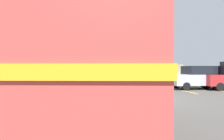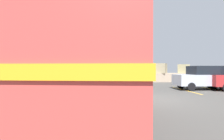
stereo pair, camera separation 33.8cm
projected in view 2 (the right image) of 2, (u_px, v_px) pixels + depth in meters
name	position (u px, v px, depth m)	size (l,w,h in m)	color
ground	(152.00, 100.00, 8.84)	(32.00, 26.00, 0.02)	#474542
breakwater	(122.00, 76.00, 20.58)	(31.36, 2.30, 2.37)	tan
vintage_coach	(101.00, 58.00, 6.16)	(3.58, 8.83, 3.70)	black
parked_car_nearest	(202.00, 77.00, 13.03)	(4.11, 1.75, 1.86)	black
lamp_post	(139.00, 48.00, 14.46)	(0.79, 0.70, 6.20)	#5B5B60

